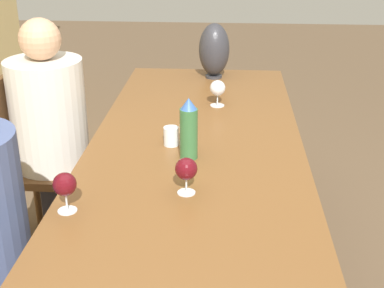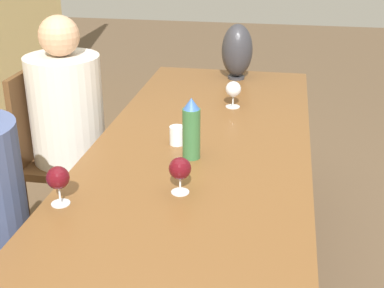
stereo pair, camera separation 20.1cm
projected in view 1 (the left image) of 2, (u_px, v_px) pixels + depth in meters
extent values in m
cube|color=brown|center=(191.00, 178.00, 2.01)|extent=(2.90, 0.91, 0.04)
cylinder|color=brown|center=(262.00, 136.00, 3.38)|extent=(0.07, 0.07, 0.72)
cylinder|color=brown|center=(151.00, 133.00, 3.42)|extent=(0.07, 0.07, 0.72)
cylinder|color=#336638|center=(189.00, 134.00, 2.10)|extent=(0.07, 0.07, 0.21)
cone|color=#33599E|center=(189.00, 104.00, 2.05)|extent=(0.06, 0.06, 0.05)
cylinder|color=silver|center=(171.00, 136.00, 2.24)|extent=(0.06, 0.06, 0.08)
cylinder|color=#2D2D33|center=(214.00, 76.00, 3.17)|extent=(0.10, 0.10, 0.01)
ellipsoid|color=#2D2D33|center=(214.00, 50.00, 3.10)|extent=(0.18, 0.18, 0.31)
cylinder|color=silver|center=(217.00, 105.00, 2.71)|extent=(0.07, 0.07, 0.00)
cylinder|color=silver|center=(217.00, 100.00, 2.70)|extent=(0.01, 0.01, 0.06)
sphere|color=silver|center=(218.00, 88.00, 2.67)|extent=(0.08, 0.08, 0.08)
cylinder|color=silver|center=(186.00, 192.00, 1.87)|extent=(0.06, 0.06, 0.00)
cylinder|color=silver|center=(186.00, 185.00, 1.86)|extent=(0.01, 0.01, 0.06)
sphere|color=#510C14|center=(186.00, 169.00, 1.83)|extent=(0.08, 0.08, 0.08)
cylinder|color=silver|center=(67.00, 211.00, 1.76)|extent=(0.06, 0.06, 0.00)
cylinder|color=silver|center=(67.00, 202.00, 1.74)|extent=(0.01, 0.01, 0.06)
sphere|color=#510C14|center=(65.00, 184.00, 1.72)|extent=(0.08, 0.08, 0.08)
cube|color=brown|center=(55.00, 168.00, 2.74)|extent=(0.44, 0.44, 0.04)
cube|color=brown|center=(10.00, 121.00, 2.65)|extent=(0.40, 0.03, 0.47)
cylinder|color=brown|center=(85.00, 229.00, 2.65)|extent=(0.04, 0.04, 0.44)
cylinder|color=brown|center=(102.00, 192.00, 3.00)|extent=(0.04, 0.04, 0.44)
cylinder|color=brown|center=(11.00, 226.00, 2.68)|extent=(0.04, 0.04, 0.44)
cylinder|color=brown|center=(36.00, 190.00, 3.02)|extent=(0.04, 0.04, 0.44)
cube|color=#2D2D38|center=(71.00, 205.00, 2.83)|extent=(0.28, 0.20, 0.48)
cylinder|color=beige|center=(48.00, 114.00, 2.63)|extent=(0.37, 0.37, 0.55)
sphere|color=tan|center=(40.00, 39.00, 2.48)|extent=(0.20, 0.20, 0.20)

